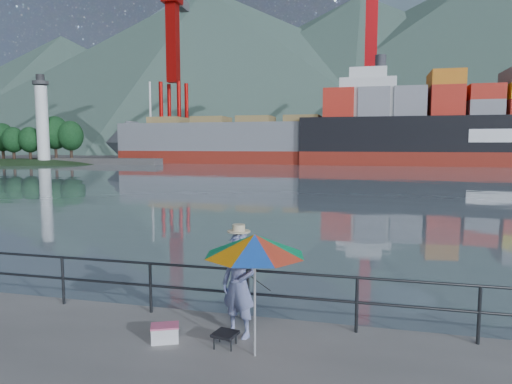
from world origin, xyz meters
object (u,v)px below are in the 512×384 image
at_px(fisherman, 239,285).
at_px(bulk_carrier, 278,139).
at_px(beach_umbrella, 255,245).
at_px(cooler_bag, 165,334).
at_px(container_ship, 508,128).

distance_m(fisherman, bulk_carrier, 74.64).
bearing_deg(beach_umbrella, bulk_carrier, 100.88).
distance_m(beach_umbrella, bulk_carrier, 75.37).
bearing_deg(cooler_bag, fisherman, 0.99).
bearing_deg(bulk_carrier, fisherman, -79.36).
distance_m(bulk_carrier, container_ship, 37.21).
bearing_deg(bulk_carrier, beach_umbrella, -79.12).
relative_size(fisherman, bulk_carrier, 0.03).
height_order(beach_umbrella, cooler_bag, beach_umbrella).
bearing_deg(cooler_bag, container_ship, 47.61).
distance_m(fisherman, cooler_bag, 1.50).
height_order(fisherman, container_ship, container_ship).
xyz_separation_m(fisherman, bulk_carrier, (-13.77, 73.29, 3.17)).
xyz_separation_m(cooler_bag, container_ship, (24.56, 73.49, 5.69)).
distance_m(beach_umbrella, container_ship, 77.23).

